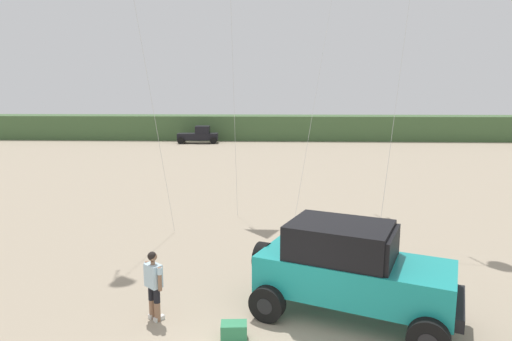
% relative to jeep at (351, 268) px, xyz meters
% --- Properties ---
extents(dune_ridge, '(90.00, 6.87, 2.96)m').
position_rel_jeep_xyz_m(dune_ridge, '(-7.33, 45.82, 0.28)').
color(dune_ridge, '#426038').
rests_on(dune_ridge, ground_plane).
extents(jeep, '(5.00, 3.85, 2.26)m').
position_rel_jeep_xyz_m(jeep, '(0.00, 0.00, 0.00)').
color(jeep, teal).
rests_on(jeep, ground_plane).
extents(person_watching, '(0.50, 0.46, 1.67)m').
position_rel_jeep_xyz_m(person_watching, '(-4.58, -0.37, -0.26)').
color(person_watching, '#8C664C').
rests_on(person_watching, ground_plane).
extents(cooler_box, '(0.59, 0.40, 0.38)m').
position_rel_jeep_xyz_m(cooler_box, '(-2.64, -1.14, -1.01)').
color(cooler_box, '#2D7F51').
rests_on(cooler_box, ground_plane).
extents(distant_pickup, '(4.73, 2.69, 1.98)m').
position_rel_jeep_xyz_m(distant_pickup, '(-10.72, 39.91, -0.26)').
color(distant_pickup, black).
rests_on(distant_pickup, ground_plane).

